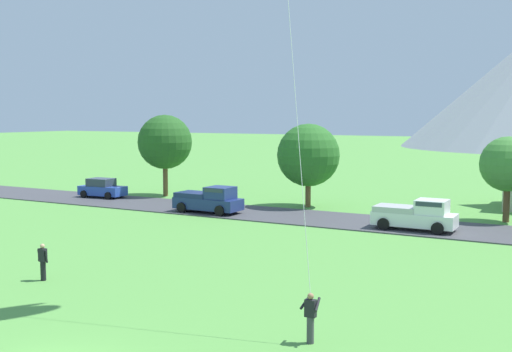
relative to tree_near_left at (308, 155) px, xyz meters
name	(u,v)px	position (x,y,z in m)	size (l,w,h in m)	color
road_strip	(366,222)	(6.52, -5.04, -4.14)	(160.00, 6.41, 0.08)	#424247
tree_near_left	(308,155)	(0.00, 0.00, 0.00)	(5.03, 5.03, 6.70)	brown
tree_right_of_center	(508,164)	(14.93, -0.01, -0.17)	(3.80, 3.80, 5.94)	brown
tree_near_right	(165,142)	(-14.21, 0.08, 0.75)	(4.93, 4.93, 7.41)	brown
parked_car_blue_mid_west	(102,188)	(-18.29, -3.80, -3.31)	(4.28, 2.24, 1.68)	#2847A8
pickup_truck_navy_west_side	(209,200)	(-5.16, -6.61, -3.12)	(5.23, 2.39, 1.99)	navy
pickup_truck_white_east_side	(417,215)	(10.30, -6.32, -3.12)	(5.20, 2.32, 1.99)	white
watcher_person	(43,261)	(-1.41, -26.26, -3.30)	(0.56, 0.24, 1.68)	black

